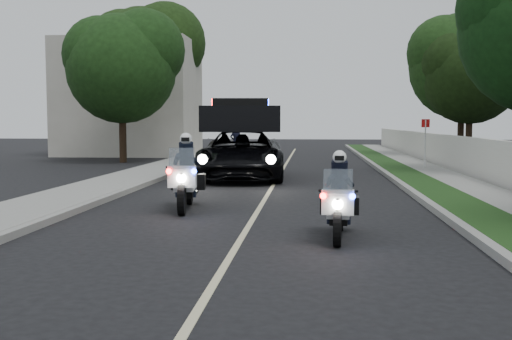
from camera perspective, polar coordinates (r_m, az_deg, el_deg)
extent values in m
plane|color=black|center=(11.12, -1.25, -6.21)|extent=(120.00, 120.00, 0.00)
cube|color=gray|center=(21.14, 13.01, -0.97)|extent=(0.20, 60.00, 0.15)
cube|color=#193814|center=(21.25, 14.88, -0.97)|extent=(1.20, 60.00, 0.16)
cube|color=gray|center=(21.50, 18.29, -0.99)|extent=(1.40, 60.00, 0.16)
cube|color=beige|center=(21.70, 20.91, 0.77)|extent=(0.22, 60.00, 1.50)
cube|color=gray|center=(21.62, -9.08, -0.79)|extent=(0.20, 60.00, 0.15)
cube|color=gray|center=(21.91, -11.86, -0.75)|extent=(2.00, 60.00, 0.16)
cube|color=#A8A396|center=(38.55, -11.78, 6.61)|extent=(8.00, 6.00, 7.00)
cube|color=#BFB78C|center=(20.99, 1.84, -1.09)|extent=(0.12, 50.00, 0.01)
imported|color=black|center=(22.13, -1.34, -0.81)|extent=(3.40, 6.53, 3.08)
imported|color=black|center=(31.24, -1.90, 0.77)|extent=(0.64, 1.59, 0.81)
imported|color=black|center=(31.24, -1.90, 0.77)|extent=(0.63, 0.45, 1.65)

